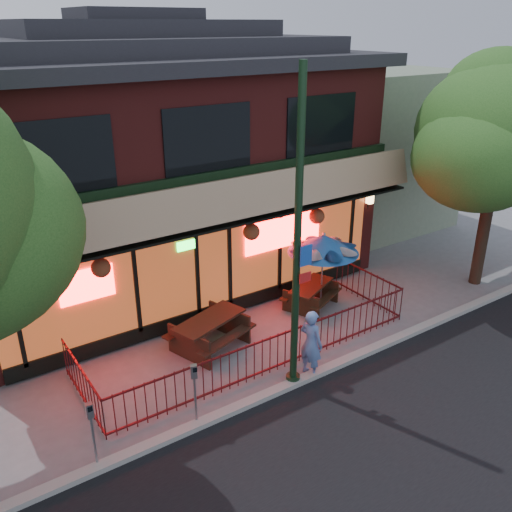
{
  "coord_description": "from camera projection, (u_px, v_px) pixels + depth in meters",
  "views": [
    {
      "loc": [
        -6.46,
        -8.43,
        7.6
      ],
      "look_at": [
        0.6,
        2.0,
        2.16
      ],
      "focal_mm": 38.0,
      "sensor_mm": 36.0,
      "label": 1
    }
  ],
  "objects": [
    {
      "name": "pedestrian",
      "position": [
        311.0,
        343.0,
        12.42
      ],
      "size": [
        0.52,
        0.68,
        1.67
      ],
      "primitive_type": "imported",
      "rotation": [
        0.0,
        0.0,
        1.79
      ],
      "color": "#5B79B6",
      "rests_on": "ground"
    },
    {
      "name": "restaurant_building",
      "position": [
        146.0,
        147.0,
        16.51
      ],
      "size": [
        12.96,
        9.49,
        8.05
      ],
      "color": "maroon",
      "rests_on": "ground"
    },
    {
      "name": "street_tree_right",
      "position": [
        501.0,
        124.0,
        15.36
      ],
      "size": [
        4.8,
        4.8,
        7.02
      ],
      "color": "#322619",
      "rests_on": "ground"
    },
    {
      "name": "picnic_table_right",
      "position": [
        311.0,
        292.0,
        15.61
      ],
      "size": [
        1.96,
        1.77,
        0.68
      ],
      "color": "#352012",
      "rests_on": "ground"
    },
    {
      "name": "patio_fence",
      "position": [
        270.0,
        341.0,
        12.87
      ],
      "size": [
        8.44,
        2.62,
        1.0
      ],
      "color": "#501114",
      "rests_on": "ground"
    },
    {
      "name": "street_light",
      "position": [
        297.0,
        257.0,
        11.19
      ],
      "size": [
        0.43,
        0.32,
        7.0
      ],
      "color": "black",
      "rests_on": "ground"
    },
    {
      "name": "neighbor_building",
      "position": [
        348.0,
        146.0,
        22.04
      ],
      "size": [
        6.0,
        7.0,
        6.0
      ],
      "primitive_type": "cube",
      "color": "gray",
      "rests_on": "ground"
    },
    {
      "name": "curb",
      "position": [
        296.0,
        382.0,
        12.34
      ],
      "size": [
        80.0,
        0.25,
        0.12
      ],
      "primitive_type": "cube",
      "color": "#999993",
      "rests_on": "ground"
    },
    {
      "name": "picnic_table_left",
      "position": [
        210.0,
        329.0,
        13.59
      ],
      "size": [
        2.28,
        1.98,
        0.82
      ],
      "color": "#361D13",
      "rests_on": "ground"
    },
    {
      "name": "ground",
      "position": [
        282.0,
        374.0,
        12.74
      ],
      "size": [
        80.0,
        80.0,
        0.0
      ],
      "primitive_type": "plane",
      "color": "gray",
      "rests_on": "ground"
    },
    {
      "name": "patio_umbrella",
      "position": [
        324.0,
        244.0,
        15.05
      ],
      "size": [
        2.0,
        2.0,
        2.28
      ],
      "color": "gray",
      "rests_on": "ground"
    },
    {
      "name": "parking_meter_near",
      "position": [
        195.0,
        385.0,
        10.76
      ],
      "size": [
        0.16,
        0.15,
        1.45
      ],
      "color": "gray",
      "rests_on": "ground"
    },
    {
      "name": "parking_meter_far",
      "position": [
        92.0,
        425.0,
        9.69
      ],
      "size": [
        0.13,
        0.11,
        1.45
      ],
      "color": "#94979C",
      "rests_on": "ground"
    }
  ]
}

